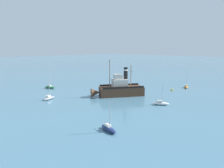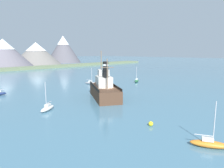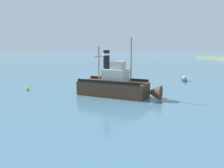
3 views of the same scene
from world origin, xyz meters
TOP-DOWN VIEW (x-y plane):
  - ground_plane at (0.00, 0.00)m, footprint 600.00×600.00m
  - old_tugboat at (0.65, 1.69)m, footprint 10.70×13.90m
  - sailboat_white at (-12.43, 1.97)m, footprint 3.82×2.92m
  - sailboat_navy at (-14.20, 20.73)m, footprint 3.94×1.84m
  - mooring_buoy at (-6.77, -14.56)m, footprint 0.63×0.63m

SIDE VIEW (x-z plane):
  - ground_plane at x=0.00m, z-range 0.00..0.00m
  - mooring_buoy at x=-6.77m, z-range 0.00..0.63m
  - sailboat_white at x=-12.43m, z-range -2.02..2.88m
  - sailboat_navy at x=-14.20m, z-range -2.02..2.88m
  - old_tugboat at x=0.65m, z-range -3.12..6.78m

